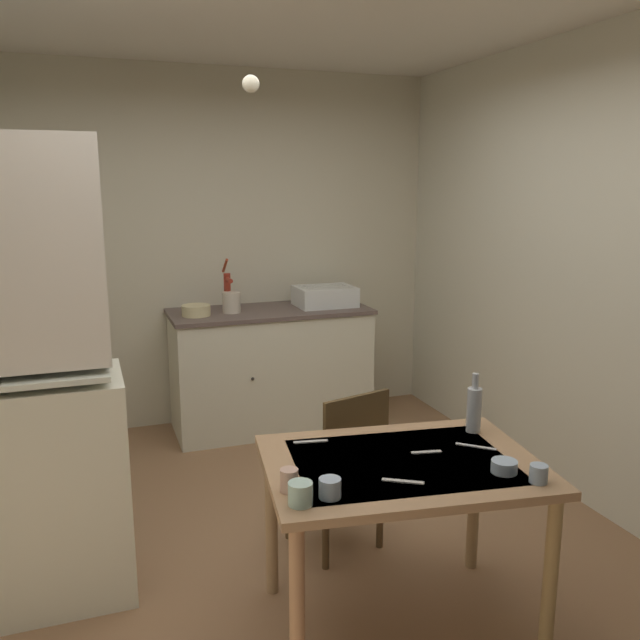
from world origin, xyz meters
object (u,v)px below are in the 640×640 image
Objects in this scene: teacup_cream at (539,474)px; serving_bowl_wide at (504,466)px; dining_table at (401,483)px; glass_bottle at (474,408)px; mixing_bowl_counter at (196,310)px; chair_far_side at (342,465)px; sink_basin at (325,296)px; hand_pump at (227,288)px.

serving_bowl_wide is at bearing 120.12° from teacup_cream.
dining_table is 0.53m from glass_bottle.
mixing_bowl_counter is 2.73m from serving_bowl_wide.
dining_table is 4.43× the size of glass_bottle.
teacup_cream reaches higher than serving_bowl_wide.
chair_far_side is 0.76m from glass_bottle.
sink_basin is 1.13× the size of hand_pump.
glass_bottle is at bearing 21.96° from dining_table.
chair_far_side is (-0.57, -1.80, -0.54)m from sink_basin.
glass_bottle is at bearing -68.29° from mixing_bowl_counter.
chair_far_side is (-0.01, 0.63, -0.19)m from dining_table.
glass_bottle is at bearing -44.67° from chair_far_side.
hand_pump reaches higher than teacup_cream.
hand_pump is 1.91× the size of mixing_bowl_counter.
glass_bottle is (0.46, -0.45, 0.40)m from chair_far_side.
teacup_cream is (0.82, -2.74, -0.18)m from mixing_bowl_counter.
chair_far_side is at bearing -107.65° from sink_basin.
chair_far_side is (0.17, -1.85, -0.63)m from hand_pump.
dining_table is at bearing 138.41° from teacup_cream.
hand_pump reaches higher than serving_bowl_wide.
chair_far_side reaches higher than teacup_cream.
sink_basin is 1.62× the size of glass_bottle.
chair_far_side is at bearing 112.19° from teacup_cream.
sink_basin is at bearing 86.44° from teacup_cream.
sink_basin reaches higher than glass_bottle.
sink_basin is at bearing 2.88° from mixing_bowl_counter.
dining_table is at bearing -89.30° from chair_far_side.
dining_table is at bearing -85.88° from hand_pump.
teacup_cream is at bearing -41.59° from dining_table.
hand_pump is 0.46× the size of chair_far_side.
hand_pump is at bearing 100.51° from serving_bowl_wide.
chair_far_side reaches higher than dining_table.
hand_pump is 2.40m from glass_bottle.
hand_pump reaches higher than dining_table.
hand_pump is at bearing 176.53° from sink_basin.
mixing_bowl_counter is 2.45m from dining_table.
mixing_bowl_counter is 1.87m from chair_far_side.
glass_bottle reaches higher than serving_bowl_wide.
chair_far_side is (0.42, -1.75, -0.50)m from mixing_bowl_counter.
glass_bottle is (0.63, -2.30, -0.23)m from hand_pump.
hand_pump is at bearing 94.12° from dining_table.
hand_pump is 2.53m from dining_table.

